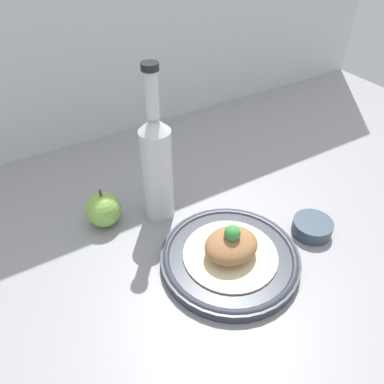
# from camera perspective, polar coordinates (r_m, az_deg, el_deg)

# --- Properties ---
(ground_plane) EXTENTS (1.80, 1.10, 0.04)m
(ground_plane) POSITION_cam_1_polar(r_m,az_deg,el_deg) (0.74, 4.46, -10.23)
(ground_plane) COLOR gray
(plate) EXTENTS (0.26, 0.26, 0.02)m
(plate) POSITION_cam_1_polar(r_m,az_deg,el_deg) (0.70, 5.62, -10.00)
(plate) COLOR #2D333D
(plate) RESTS_ON ground_plane
(plated_food) EXTENTS (0.17, 0.17, 0.07)m
(plated_food) POSITION_cam_1_polar(r_m,az_deg,el_deg) (0.68, 5.78, -8.41)
(plated_food) COLOR beige
(plated_food) RESTS_ON plate
(cider_bottle) EXTENTS (0.06, 0.06, 0.32)m
(cider_bottle) POSITION_cam_1_polar(r_m,az_deg,el_deg) (0.72, -5.37, 4.14)
(cider_bottle) COLOR silver
(cider_bottle) RESTS_ON ground_plane
(apple) EXTENTS (0.07, 0.07, 0.09)m
(apple) POSITION_cam_1_polar(r_m,az_deg,el_deg) (0.77, -13.32, -2.58)
(apple) COLOR #84B74C
(apple) RESTS_ON ground_plane
(dipping_bowl) EXTENTS (0.08, 0.08, 0.03)m
(dipping_bowl) POSITION_cam_1_polar(r_m,az_deg,el_deg) (0.78, 17.83, -5.10)
(dipping_bowl) COLOR #384756
(dipping_bowl) RESTS_ON ground_plane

